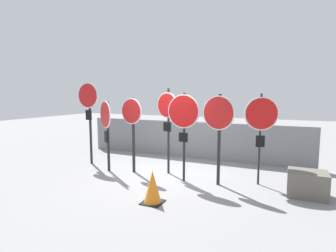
{
  "coord_description": "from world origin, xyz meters",
  "views": [
    {
      "loc": [
        3.12,
        -6.5,
        2.24
      ],
      "look_at": [
        0.2,
        0.0,
        1.41
      ],
      "focal_mm": 28.0,
      "sensor_mm": 36.0,
      "label": 1
    }
  ],
  "objects": [
    {
      "name": "stop_sign_3",
      "position": [
        0.09,
        0.2,
        1.72
      ],
      "size": [
        0.69,
        0.25,
        2.44
      ],
      "rotation": [
        0.0,
        0.0,
        -0.31
      ],
      "color": "black",
      "rests_on": "ground"
    },
    {
      "name": "traffic_cone_0",
      "position": [
        0.66,
        -1.82,
        0.34
      ],
      "size": [
        0.43,
        0.43,
        0.69
      ],
      "color": "black",
      "rests_on": "ground"
    },
    {
      "name": "stop_sign_6",
      "position": [
        2.58,
        0.26,
        1.67
      ],
      "size": [
        0.78,
        0.32,
        2.29
      ],
      "rotation": [
        0.0,
        0.0,
        0.35
      ],
      "color": "black",
      "rests_on": "ground"
    },
    {
      "name": "stop_sign_2",
      "position": [
        -0.89,
        -0.1,
        1.51
      ],
      "size": [
        0.74,
        0.2,
        2.18
      ],
      "rotation": [
        0.0,
        0.0,
        -0.19
      ],
      "color": "black",
      "rests_on": "ground"
    },
    {
      "name": "stop_sign_1",
      "position": [
        -1.64,
        -0.31,
        1.46
      ],
      "size": [
        0.68,
        0.46,
        2.09
      ],
      "rotation": [
        0.0,
        0.0,
        -0.58
      ],
      "color": "black",
      "rests_on": "ground"
    },
    {
      "name": "stop_sign_4",
      "position": [
        0.75,
        -0.28,
        1.67
      ],
      "size": [
        0.86,
        0.14,
        2.31
      ],
      "rotation": [
        0.0,
        0.0,
        -0.06
      ],
      "color": "black",
      "rests_on": "ground"
    },
    {
      "name": "storage_crate",
      "position": [
        3.64,
        -0.09,
        0.29
      ],
      "size": [
        0.81,
        0.64,
        0.57
      ],
      "color": "#605B51",
      "rests_on": "ground"
    },
    {
      "name": "fence_back",
      "position": [
        0.0,
        2.33,
        0.65
      ],
      "size": [
        8.18,
        0.12,
        1.31
      ],
      "color": "slate",
      "rests_on": "ground"
    },
    {
      "name": "stop_sign_5",
      "position": [
        1.63,
        -0.18,
        1.6
      ],
      "size": [
        0.83,
        0.23,
        2.28
      ],
      "rotation": [
        0.0,
        0.0,
        -0.24
      ],
      "color": "black",
      "rests_on": "ground"
    },
    {
      "name": "ground_plane",
      "position": [
        0.0,
        0.0,
        0.0
      ],
      "size": [
        40.0,
        40.0,
        0.0
      ],
      "primitive_type": "plane",
      "color": "gray"
    },
    {
      "name": "stop_sign_0",
      "position": [
        -2.69,
        0.17,
        1.89
      ],
      "size": [
        0.81,
        0.15,
        2.65
      ],
      "rotation": [
        0.0,
        0.0,
        -0.05
      ],
      "color": "black",
      "rests_on": "ground"
    }
  ]
}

